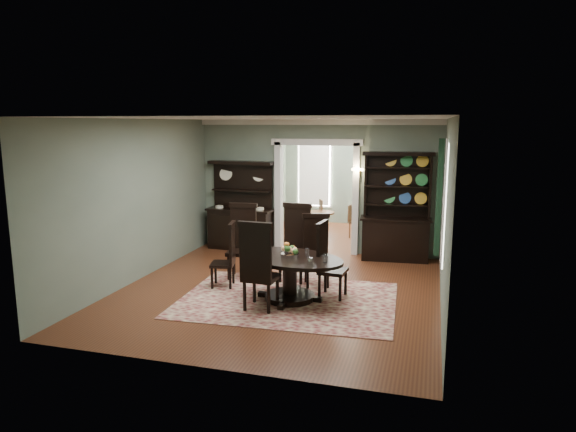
{
  "coord_description": "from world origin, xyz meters",
  "views": [
    {
      "loc": [
        2.54,
        -8.29,
        2.92
      ],
      "look_at": [
        0.0,
        0.6,
        1.24
      ],
      "focal_mm": 32.0,
      "sensor_mm": 36.0,
      "label": 1
    }
  ],
  "objects_px": {
    "welsh_dresser": "(396,221)",
    "parlor_table": "(321,221)",
    "dining_table": "(290,270)",
    "sideboard": "(241,218)"
  },
  "relations": [
    {
      "from": "sideboard",
      "to": "welsh_dresser",
      "type": "bearing_deg",
      "value": 2.53
    },
    {
      "from": "dining_table",
      "to": "parlor_table",
      "type": "height_order",
      "value": "dining_table"
    },
    {
      "from": "sideboard",
      "to": "dining_table",
      "type": "bearing_deg",
      "value": -53.83
    },
    {
      "from": "parlor_table",
      "to": "sideboard",
      "type": "bearing_deg",
      "value": -131.42
    },
    {
      "from": "dining_table",
      "to": "sideboard",
      "type": "bearing_deg",
      "value": 138.78
    },
    {
      "from": "welsh_dresser",
      "to": "parlor_table",
      "type": "xyz_separation_m",
      "value": [
        -2.02,
        1.76,
        -0.41
      ]
    },
    {
      "from": "dining_table",
      "to": "parlor_table",
      "type": "bearing_deg",
      "value": 111.59
    },
    {
      "from": "welsh_dresser",
      "to": "parlor_table",
      "type": "relative_size",
      "value": 3.28
    },
    {
      "from": "sideboard",
      "to": "welsh_dresser",
      "type": "relative_size",
      "value": 0.88
    },
    {
      "from": "sideboard",
      "to": "parlor_table",
      "type": "height_order",
      "value": "sideboard"
    }
  ]
}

